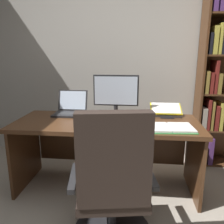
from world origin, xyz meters
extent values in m
cube|color=#B2ADA3|center=(0.00, 1.92, 1.44)|extent=(4.97, 0.12, 2.88)
cube|color=#4C2D19|center=(-0.25, 0.94, 0.71)|extent=(1.83, 0.72, 0.04)
cube|color=#4C2D19|center=(-1.13, 0.94, 0.35)|extent=(0.03, 0.66, 0.69)
cube|color=#4C2D19|center=(0.63, 0.94, 0.35)|extent=(0.03, 0.66, 0.69)
cube|color=#4C2D19|center=(-0.25, 1.28, 0.38)|extent=(1.71, 0.03, 0.48)
cube|color=#4C2D19|center=(0.81, 1.68, 1.14)|extent=(0.02, 0.33, 2.28)
cube|color=maroon|center=(0.86, 1.64, 0.17)|extent=(0.04, 0.23, 0.30)
cube|color=olive|center=(0.91, 1.63, 0.14)|extent=(0.05, 0.22, 0.24)
cube|color=#512D66|center=(0.99, 1.65, 0.19)|extent=(0.05, 0.25, 0.35)
cube|color=gray|center=(0.87, 1.63, 0.61)|extent=(0.06, 0.22, 0.27)
cube|color=maroon|center=(0.92, 1.63, 0.66)|extent=(0.03, 0.21, 0.38)
cube|color=olive|center=(0.96, 1.64, 0.65)|extent=(0.03, 0.24, 0.36)
cube|color=maroon|center=(1.01, 1.64, 0.62)|extent=(0.04, 0.23, 0.30)
cube|color=gold|center=(1.07, 1.65, 0.64)|extent=(0.04, 0.25, 0.34)
cube|color=olive|center=(0.86, 1.62, 1.06)|extent=(0.04, 0.20, 0.26)
cube|color=maroon|center=(0.91, 1.62, 1.05)|extent=(0.04, 0.20, 0.25)
cube|color=maroon|center=(0.96, 1.65, 1.12)|extent=(0.03, 0.26, 0.38)
cube|color=olive|center=(1.00, 1.61, 1.04)|extent=(0.04, 0.18, 0.24)
cube|color=black|center=(0.86, 1.63, 1.49)|extent=(0.03, 0.22, 0.24)
cube|color=gold|center=(0.91, 1.63, 1.53)|extent=(0.05, 0.22, 0.31)
cube|color=gold|center=(0.96, 1.63, 1.54)|extent=(0.03, 0.22, 0.34)
cube|color=black|center=(1.00, 1.65, 1.55)|extent=(0.05, 0.25, 0.36)
cylinder|color=#232326|center=(-0.12, 0.28, 0.20)|extent=(0.06, 0.06, 0.30)
cube|color=#2D231E|center=(-0.12, 0.28, 0.39)|extent=(0.57, 0.56, 0.07)
cube|color=#2D231E|center=(-0.09, 0.08, 0.73)|extent=(0.48, 0.18, 0.63)
cube|color=#232326|center=(-0.40, 0.23, 0.51)|extent=(0.11, 0.39, 0.04)
cube|color=#232326|center=(0.15, 0.32, 0.51)|extent=(0.11, 0.39, 0.04)
cube|color=#232326|center=(-0.18, 1.17, 0.74)|extent=(0.22, 0.16, 0.02)
cylinder|color=#232326|center=(-0.18, 1.17, 0.80)|extent=(0.04, 0.04, 0.09)
cube|color=#232326|center=(-0.18, 1.18, 1.00)|extent=(0.48, 0.02, 0.33)
cube|color=silver|center=(-0.18, 1.16, 1.00)|extent=(0.45, 0.00, 0.30)
cube|color=#232326|center=(-0.68, 1.13, 0.74)|extent=(0.33, 0.25, 0.02)
cube|color=#2D2D30|center=(-0.68, 1.12, 0.75)|extent=(0.28, 0.13, 0.00)
cube|color=#232326|center=(-0.68, 1.30, 0.87)|extent=(0.33, 0.08, 0.22)
cube|color=silver|center=(-0.68, 1.29, 0.87)|extent=(0.30, 0.07, 0.20)
cube|color=#232326|center=(-0.18, 0.81, 0.74)|extent=(0.42, 0.15, 0.02)
ellipsoid|color=#232326|center=(-0.48, 0.81, 0.75)|extent=(0.06, 0.10, 0.04)
cube|color=#232326|center=(0.36, 1.15, 0.74)|extent=(0.14, 0.12, 0.01)
cube|color=#232326|center=(0.36, 1.11, 0.75)|extent=(0.30, 0.01, 0.01)
cube|color=yellow|center=(0.36, 1.26, 0.80)|extent=(0.33, 0.21, 0.09)
cube|color=silver|center=(0.36, 1.26, 0.81)|extent=(0.30, 0.20, 0.08)
cube|color=green|center=(0.23, 0.75, 0.74)|extent=(0.24, 0.30, 0.01)
cube|color=green|center=(0.45, 0.77, 0.74)|extent=(0.24, 0.30, 0.01)
cube|color=silver|center=(0.23, 0.75, 0.75)|extent=(0.22, 0.29, 0.02)
cube|color=silver|center=(0.45, 0.77, 0.75)|extent=(0.22, 0.29, 0.02)
cylinder|color=#B7B7BC|center=(0.34, 0.76, 0.74)|extent=(0.04, 0.26, 0.02)
cube|color=silver|center=(0.12, 0.98, 0.74)|extent=(0.17, 0.22, 0.01)
cylinder|color=navy|center=(0.14, 0.98, 0.75)|extent=(0.14, 0.02, 0.01)
camera|label=1|loc=(0.04, -1.24, 1.38)|focal=37.01mm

